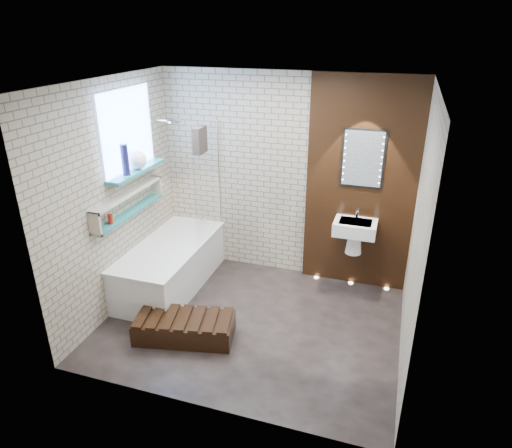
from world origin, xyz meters
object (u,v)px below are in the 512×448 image
(washbasin, at_px, (355,232))
(led_mirror, at_px, (363,159))
(bathtub, at_px, (171,265))
(walnut_step, at_px, (185,328))
(bath_screen, at_px, (207,183))

(washbasin, height_order, led_mirror, led_mirror)
(led_mirror, bearing_deg, washbasin, -90.00)
(bathtub, height_order, washbasin, washbasin)
(bathtub, xyz_separation_m, led_mirror, (2.17, 0.78, 1.36))
(led_mirror, distance_m, walnut_step, 2.76)
(bathtub, relative_size, led_mirror, 2.49)
(bath_screen, xyz_separation_m, led_mirror, (1.82, 0.34, 0.37))
(bathtub, height_order, led_mirror, led_mirror)
(washbasin, bearing_deg, bathtub, -163.99)
(bathtub, xyz_separation_m, washbasin, (2.17, 0.62, 0.50))
(bathtub, xyz_separation_m, walnut_step, (0.62, -0.92, -0.18))
(bath_screen, bearing_deg, led_mirror, 10.66)
(walnut_step, bearing_deg, washbasin, 44.82)
(bathtub, relative_size, walnut_step, 1.68)
(washbasin, xyz_separation_m, walnut_step, (-1.55, -1.54, -0.67))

